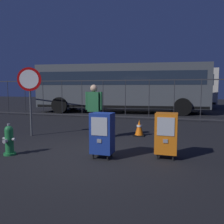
% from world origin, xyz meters
% --- Properties ---
extents(ground_plane, '(60.00, 60.00, 0.00)m').
position_xyz_m(ground_plane, '(0.00, 0.00, 0.00)').
color(ground_plane, black).
extents(fire_hydrant, '(0.33, 0.32, 0.75)m').
position_xyz_m(fire_hydrant, '(-1.69, -0.57, 0.35)').
color(fire_hydrant, '#1E7238').
rests_on(fire_hydrant, ground_plane).
extents(newspaper_box_primary, '(0.48, 0.42, 1.02)m').
position_xyz_m(newspaper_box_primary, '(1.86, 0.23, 0.57)').
color(newspaper_box_primary, black).
rests_on(newspaper_box_primary, ground_plane).
extents(newspaper_box_secondary, '(0.48, 0.42, 1.02)m').
position_xyz_m(newspaper_box_secondary, '(0.49, -0.17, 0.57)').
color(newspaper_box_secondary, black).
rests_on(newspaper_box_secondary, ground_plane).
extents(stop_sign, '(0.71, 0.31, 2.23)m').
position_xyz_m(stop_sign, '(-2.56, 1.46, 1.60)').
color(stop_sign, '#4C4F54').
rests_on(stop_sign, ground_plane).
extents(pedestrian, '(0.55, 0.22, 1.67)m').
position_xyz_m(pedestrian, '(-0.41, 1.63, 0.95)').
color(pedestrian, '#382D51').
rests_on(pedestrian, ground_plane).
extents(traffic_cone, '(0.36, 0.36, 0.53)m').
position_xyz_m(traffic_cone, '(0.85, 2.49, 0.26)').
color(traffic_cone, black).
rests_on(traffic_cone, ground_plane).
extents(fence_barrier, '(18.03, 0.04, 2.00)m').
position_xyz_m(fence_barrier, '(0.00, 6.52, 1.02)').
color(fence_barrier, '#2D2D33').
rests_on(fence_barrier, ground_plane).
extents(bus_near, '(10.73, 3.80, 3.00)m').
position_xyz_m(bus_near, '(-1.60, 9.52, 1.71)').
color(bus_near, '#4C5156').
rests_on(bus_near, ground_plane).
extents(bus_far, '(10.51, 2.82, 3.00)m').
position_xyz_m(bus_far, '(-0.66, 14.38, 1.71)').
color(bus_far, beige).
rests_on(bus_far, ground_plane).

